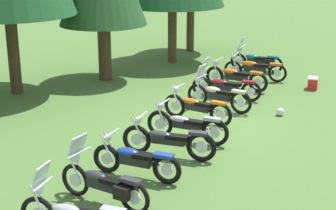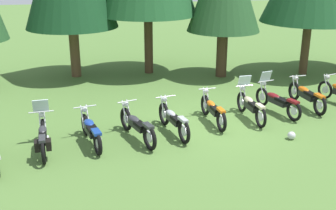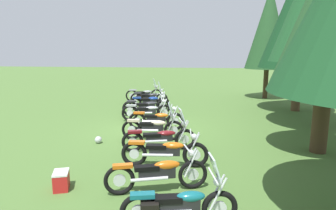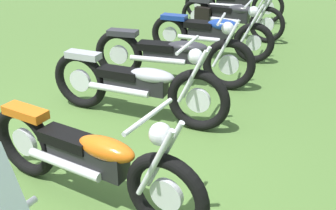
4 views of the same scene
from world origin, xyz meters
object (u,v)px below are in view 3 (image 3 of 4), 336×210
at_px(motorcycle_8, 165,151).
at_px(pine_tree_0, 269,27).
at_px(motorcycle_4, 148,111).
at_px(motorcycle_6, 154,127).
at_px(picnic_cooler, 61,180).
at_px(motorcycle_5, 157,119).
at_px(motorcycle_9, 158,173).
at_px(dropped_helmet, 98,140).
at_px(motorcycle_10, 178,204).
at_px(motorcycle_7, 160,137).
at_px(pine_tree_1, 303,9).
at_px(pine_tree_3, 331,10).
at_px(motorcycle_0, 145,94).
at_px(motorcycle_3, 147,106).
at_px(motorcycle_2, 150,102).
at_px(motorcycle_1, 148,97).

distance_m(motorcycle_8, pine_tree_0, 13.95).
height_order(motorcycle_4, motorcycle_6, motorcycle_6).
bearing_deg(motorcycle_6, picnic_cooler, -113.75).
relative_size(motorcycle_5, pine_tree_0, 0.31).
bearing_deg(motorcycle_9, dropped_helmet, 110.96).
relative_size(motorcycle_10, picnic_cooler, 3.90).
distance_m(motorcycle_5, motorcycle_10, 6.69).
xyz_separation_m(motorcycle_4, picnic_cooler, (6.82, -0.76, -0.23)).
bearing_deg(motorcycle_7, motorcycle_9, -98.24).
relative_size(motorcycle_8, pine_tree_1, 0.30).
distance_m(motorcycle_6, pine_tree_1, 9.99).
distance_m(motorcycle_10, pine_tree_3, 7.21).
bearing_deg(motorcycle_0, motorcycle_3, -95.26).
distance_m(pine_tree_1, pine_tree_3, 6.72).
bearing_deg(pine_tree_1, pine_tree_0, -169.12).
relative_size(pine_tree_0, dropped_helmet, 29.50).
bearing_deg(pine_tree_0, motorcycle_8, -22.35).
height_order(motorcycle_0, motorcycle_6, motorcycle_0).
bearing_deg(picnic_cooler, dropped_helmet, -174.35).
relative_size(motorcycle_3, pine_tree_1, 0.29).
bearing_deg(motorcycle_10, motorcycle_6, 92.35).
distance_m(motorcycle_0, motorcycle_2, 2.69).
bearing_deg(motorcycle_1, dropped_helmet, -98.67).
relative_size(motorcycle_7, motorcycle_9, 1.01).
bearing_deg(motorcycle_10, motorcycle_2, 91.10).
relative_size(motorcycle_4, motorcycle_10, 1.07).
xyz_separation_m(motorcycle_1, motorcycle_9, (10.50, 2.15, -0.01)).
xyz_separation_m(motorcycle_2, motorcycle_7, (6.43, 1.50, 0.02)).
relative_size(motorcycle_8, motorcycle_9, 1.05).
distance_m(motorcycle_3, motorcycle_10, 9.43).
bearing_deg(motorcycle_0, motorcycle_2, -91.10).
distance_m(motorcycle_1, motorcycle_4, 3.88).
relative_size(motorcycle_3, motorcycle_5, 1.02).
height_order(motorcycle_8, pine_tree_3, pine_tree_3).
relative_size(motorcycle_4, motorcycle_7, 0.99).
bearing_deg(motorcycle_4, motorcycle_10, -87.60).
bearing_deg(motorcycle_9, motorcycle_1, 84.19).
relative_size(motorcycle_2, motorcycle_7, 0.92).
height_order(motorcycle_1, motorcycle_5, motorcycle_1).
relative_size(motorcycle_2, dropped_helmet, 8.81).
height_order(motorcycle_3, pine_tree_1, pine_tree_1).
bearing_deg(picnic_cooler, motorcycle_6, 159.54).
height_order(motorcycle_0, motorcycle_8, motorcycle_0).
height_order(motorcycle_5, motorcycle_6, motorcycle_6).
xyz_separation_m(motorcycle_1, motorcycle_8, (9.03, 2.13, -0.01)).
relative_size(motorcycle_4, pine_tree_1, 0.28).
relative_size(motorcycle_3, motorcycle_4, 1.01).
distance_m(motorcycle_7, pine_tree_1, 10.47).
height_order(motorcycle_2, pine_tree_3, pine_tree_3).
height_order(pine_tree_3, picnic_cooler, pine_tree_3).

